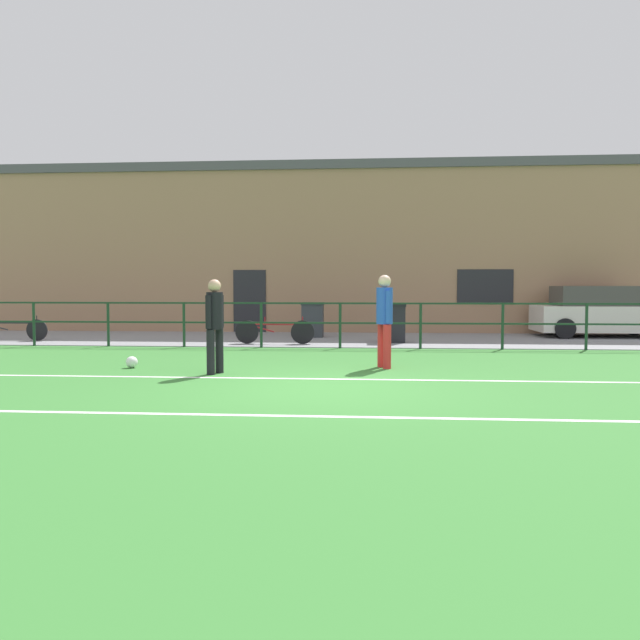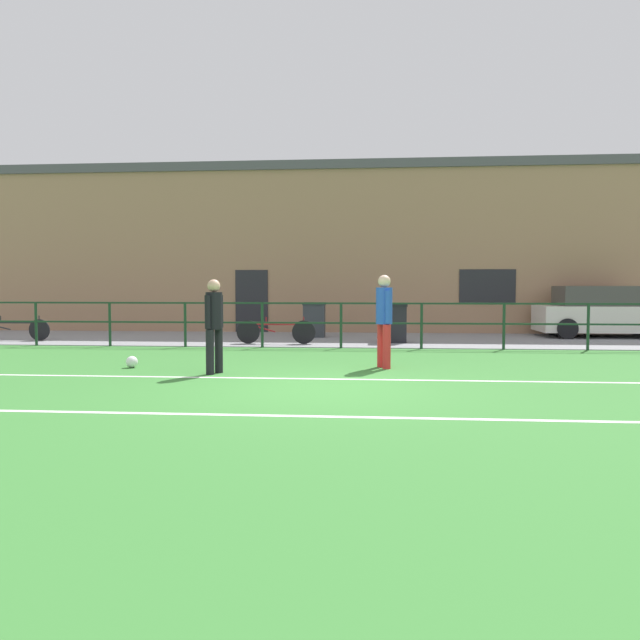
% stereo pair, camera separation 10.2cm
% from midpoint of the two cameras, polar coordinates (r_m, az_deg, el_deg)
% --- Properties ---
extents(ground, '(60.00, 44.00, 0.04)m').
position_cam_midpoint_polar(ground, '(9.42, 0.41, -6.44)').
color(ground, '#387A33').
extents(field_line_touchline, '(36.00, 0.11, 0.00)m').
position_cam_midpoint_polar(field_line_touchline, '(10.26, 0.78, -5.52)').
color(field_line_touchline, white).
rests_on(field_line_touchline, ground).
extents(field_line_hash, '(36.00, 0.11, 0.00)m').
position_cam_midpoint_polar(field_line_hash, '(7.37, -0.88, -8.96)').
color(field_line_hash, white).
rests_on(field_line_hash, ground).
extents(pavement_strip, '(48.00, 5.00, 0.02)m').
position_cam_midpoint_polar(pavement_strip, '(17.84, 2.54, -1.80)').
color(pavement_strip, gray).
rests_on(pavement_strip, ground).
extents(perimeter_fence, '(36.07, 0.07, 1.15)m').
position_cam_midpoint_polar(perimeter_fence, '(15.30, 2.17, 0.15)').
color(perimeter_fence, '#193823').
rests_on(perimeter_fence, ground).
extents(clubhouse_facade, '(28.00, 2.56, 5.72)m').
position_cam_midpoint_polar(clubhouse_facade, '(21.51, 2.97, 6.66)').
color(clubhouse_facade, '#A37A5B').
rests_on(clubhouse_facade, ground).
extents(player_goalkeeper, '(0.29, 0.43, 1.67)m').
position_cam_midpoint_polar(player_goalkeeper, '(10.95, -9.59, -0.03)').
color(player_goalkeeper, black).
rests_on(player_goalkeeper, ground).
extents(player_striker, '(0.31, 0.46, 1.77)m').
position_cam_midpoint_polar(player_striker, '(11.63, 6.25, 0.44)').
color(player_striker, red).
rests_on(player_striker, ground).
extents(soccer_ball_match, '(0.22, 0.22, 0.22)m').
position_cam_midpoint_polar(soccer_ball_match, '(12.19, -16.92, -3.76)').
color(soccer_ball_match, white).
rests_on(soccer_ball_match, ground).
extents(parked_car_red, '(3.86, 1.79, 1.54)m').
position_cam_midpoint_polar(parked_car_red, '(20.36, 24.95, 0.61)').
color(parked_car_red, silver).
rests_on(parked_car_red, pavement_strip).
extents(bicycle_parked_0, '(2.30, 0.04, 0.71)m').
position_cam_midpoint_polar(bicycle_parked_0, '(19.39, -26.78, -0.76)').
color(bicycle_parked_0, black).
rests_on(bicycle_parked_0, pavement_strip).
extents(bicycle_parked_1, '(2.13, 0.04, 0.73)m').
position_cam_midpoint_polar(bicycle_parked_1, '(16.32, -3.98, -1.07)').
color(bicycle_parked_1, black).
rests_on(bicycle_parked_1, pavement_strip).
extents(trash_bin_0, '(0.68, 0.57, 1.06)m').
position_cam_midpoint_polar(trash_bin_0, '(16.82, 7.13, -0.27)').
color(trash_bin_0, black).
rests_on(trash_bin_0, pavement_strip).
extents(trash_bin_1, '(0.67, 0.57, 1.05)m').
position_cam_midpoint_polar(trash_bin_1, '(18.44, -0.38, 0.04)').
color(trash_bin_1, '#33383D').
rests_on(trash_bin_1, pavement_strip).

